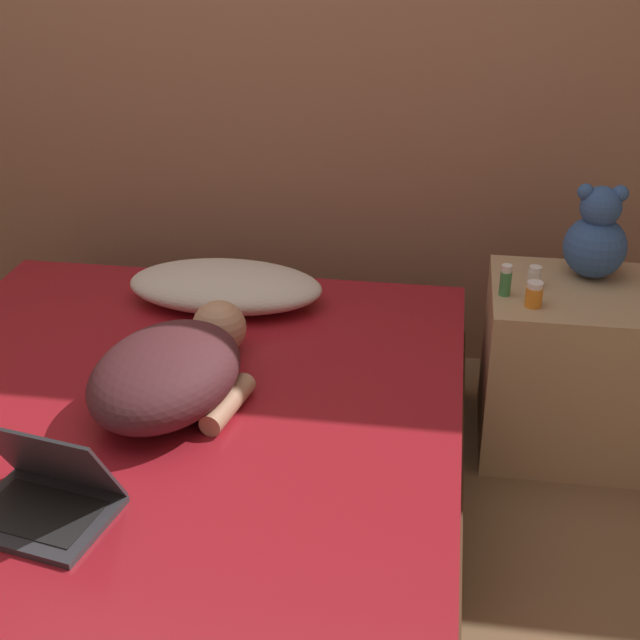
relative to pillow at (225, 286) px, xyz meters
The scene contains 11 objects.
ground_plane 0.81m from the pillow, 91.96° to the right, with size 12.00×12.00×0.00m, color brown.
wall_back 0.98m from the pillow, 92.36° to the left, with size 8.00×0.06×2.60m.
bed 0.71m from the pillow, 91.96° to the right, with size 1.63×1.83×0.42m.
nightstand 1.14m from the pillow, ahead, with size 0.53×0.48×0.55m.
pillow is the anchor object (origin of this frame).
person_lying 0.61m from the pillow, 88.84° to the right, with size 0.45×0.68×0.20m.
laptop 1.11m from the pillow, 96.98° to the right, with size 0.35×0.29×0.22m.
teddy_bear 1.19m from the pillow, ahead, with size 0.20×0.20×0.30m.
bottle_green 0.90m from the pillow, ahead, with size 0.03×0.03×0.10m.
bottle_white 0.98m from the pillow, ahead, with size 0.04×0.04×0.07m.
bottle_orange 0.99m from the pillow, ahead, with size 0.05×0.05×0.08m.
Camera 1 is at (0.73, -1.91, 1.71)m, focal length 50.00 mm.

